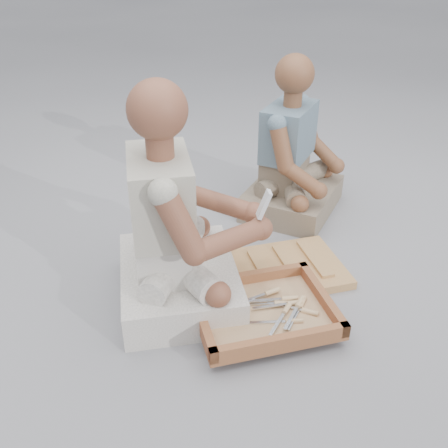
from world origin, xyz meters
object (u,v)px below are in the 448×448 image
object	(u,v)px
carved_panel	(277,271)
tool_tray	(263,311)
companion	(293,162)
craftsman	(175,233)

from	to	relation	value
carved_panel	tool_tray	size ratio (longest dim) A/B	1.06
carved_panel	tool_tray	bearing A→B (deg)	-123.69
carved_panel	companion	bearing A→B (deg)	59.63
carved_panel	companion	size ratio (longest dim) A/B	0.70
tool_tray	companion	size ratio (longest dim) A/B	0.66
craftsman	companion	world-z (taller)	craftsman
tool_tray	craftsman	xyz separation A→B (m)	(-0.29, 0.29, 0.27)
carved_panel	companion	world-z (taller)	companion
craftsman	companion	size ratio (longest dim) A/B	1.10
craftsman	companion	distance (m)	1.01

